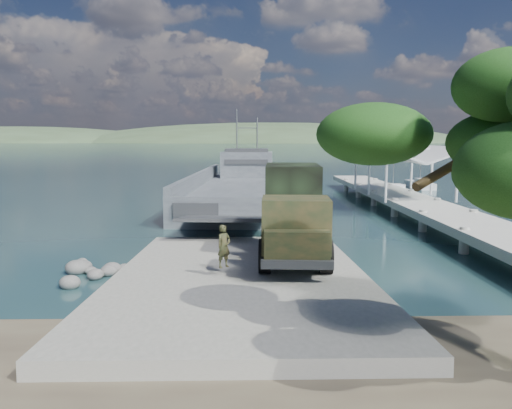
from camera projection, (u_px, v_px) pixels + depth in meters
name	position (u px, v px, depth m)	size (l,w,h in m)	color
ground	(241.00, 276.00, 21.37)	(1400.00, 1400.00, 0.00)	#18373B
boat_ramp	(241.00, 277.00, 20.34)	(10.00, 18.00, 0.50)	gray
shoreline_rocks	(99.00, 274.00, 21.73)	(3.20, 5.60, 0.90)	#52514F
distant_headlands	(288.00, 142.00, 577.27)	(1000.00, 240.00, 48.00)	#364A2E
pier	(404.00, 191.00, 40.03)	(6.40, 44.00, 6.10)	beige
landing_craft	(241.00, 194.00, 45.58)	(9.91, 32.97, 9.68)	#43494F
military_truck	(293.00, 211.00, 22.86)	(3.38, 9.02, 4.11)	black
soldier	(224.00, 256.00, 19.36)	(0.61, 0.40, 1.67)	black
sailboat_near	(393.00, 190.00, 53.18)	(2.14, 5.12, 6.05)	silver
sailboat_far	(420.00, 185.00, 58.33)	(1.80, 5.85, 7.09)	silver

